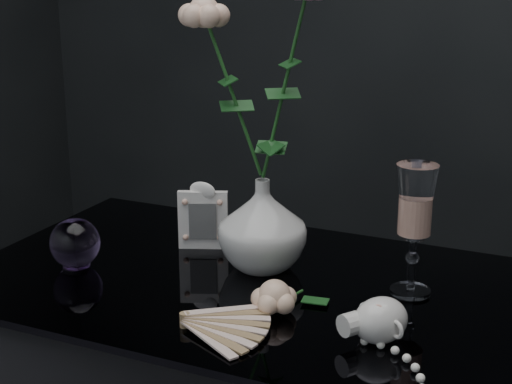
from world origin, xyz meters
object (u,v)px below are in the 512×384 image
at_px(paperweight, 75,243).
at_px(picture_frame, 203,215).
at_px(wine_glass, 414,230).
at_px(vase, 262,225).
at_px(loose_rose, 274,297).
at_px(pearl_jar, 381,318).

bearing_deg(paperweight, picture_frame, 47.14).
bearing_deg(paperweight, wine_glass, 13.36).
relative_size(vase, paperweight, 1.82).
height_order(vase, paperweight, vase).
relative_size(vase, wine_glass, 0.75).
distance_m(picture_frame, paperweight, 0.24).
xyz_separation_m(vase, paperweight, (-0.30, -0.13, -0.04)).
height_order(wine_glass, picture_frame, wine_glass).
relative_size(picture_frame, loose_rose, 0.82).
distance_m(loose_rose, pearl_jar, 0.17).
distance_m(picture_frame, loose_rose, 0.30).
relative_size(vase, loose_rose, 1.03).
xyz_separation_m(paperweight, loose_rose, (0.39, -0.03, -0.02)).
bearing_deg(paperweight, loose_rose, -3.82).
relative_size(picture_frame, paperweight, 1.46).
bearing_deg(wine_glass, loose_rose, -137.08).
height_order(picture_frame, pearl_jar, picture_frame).
height_order(paperweight, pearl_jar, paperweight).
relative_size(wine_glass, pearl_jar, 0.89).
distance_m(vase, loose_rose, 0.19).
bearing_deg(vase, picture_frame, 162.71).
height_order(vase, pearl_jar, vase).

